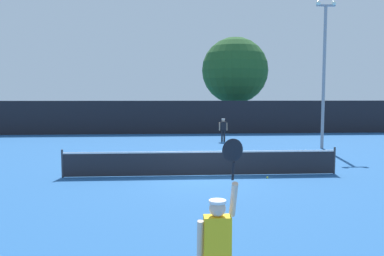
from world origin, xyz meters
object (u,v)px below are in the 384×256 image
Objects in this scene: light_pole at (324,66)px; large_tree at (235,71)px; parked_car_near at (101,121)px; player_serving at (218,239)px; parked_car_mid at (286,120)px; player_receiving at (223,128)px; tennis_ball at (267,178)px.

large_tree is (-2.57, 15.10, 0.69)m from light_pole.
light_pole is at bearing -35.91° from parked_car_near.
player_serving is 0.29× the size of large_tree.
player_serving is at bearing -103.80° from parked_car_mid.
light_pole is (5.35, -3.64, 3.89)m from player_receiving.
player_receiving is 11.63m from tennis_ball.
parked_car_near is at bearing 102.44° from player_serving.
player_receiving is (3.07, 20.39, -0.15)m from player_serving.
parked_car_mid is at bearing 7.74° from parked_car_near.
light_pole is (8.42, 16.75, 3.74)m from player_serving.
large_tree reaches higher than tennis_ball.
player_serving is at bearing -100.41° from large_tree.
player_receiving is 0.36× the size of parked_car_mid.
tennis_ball is 0.01× the size of light_pole.
parked_car_mid is at bearing 70.91° from player_serving.
player_serving reaches higher than parked_car_near.
tennis_ball is at bearing -58.84° from parked_car_near.
player_serving reaches higher than parked_car_mid.
player_receiving is at bearing 81.44° from player_serving.
player_receiving is 12.65m from large_tree.
large_tree reaches higher than light_pole.
player_serving is 33.02m from parked_car_mid.
light_pole is 1.94× the size of parked_car_near.
tennis_ball is at bearing -96.94° from large_tree.
parked_car_near is (-9.91, 10.65, -0.17)m from player_receiving.
tennis_ball is (-0.02, -11.60, -0.91)m from player_receiving.
parked_car_near reaches higher than tennis_ball.
tennis_ball is (3.05, 8.79, -1.06)m from player_serving.
light_pole is (5.37, 7.96, 4.80)m from tennis_ball.
parked_car_near is (-15.26, 14.28, -4.06)m from light_pole.
parked_car_near is at bearing 113.97° from tennis_ball.
player_serving is 0.29× the size of light_pole.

